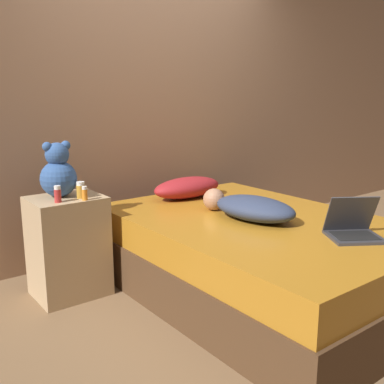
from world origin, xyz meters
The scene contains 11 objects.
ground_plane centered at (0.00, 0.00, 0.00)m, with size 12.00×12.00×0.00m, color brown.
wall_back centered at (0.00, 1.30, 1.30)m, with size 8.00×0.06×2.60m.
bed centered at (0.00, 0.00, 0.26)m, with size 1.41×2.05×0.52m.
nightstand centered at (-0.99, 0.76, 0.33)m, with size 0.46×0.38×0.67m.
pillow centered at (0.00, 0.77, 0.60)m, with size 0.59×0.27×0.16m.
person_lying centered at (-0.04, 0.04, 0.60)m, with size 0.41×0.74×0.15m.
laptop centered at (0.15, -0.60, 0.58)m, with size 0.37×0.36×0.24m.
teddy_bear centered at (-1.01, 0.80, 0.82)m, with size 0.23×0.23×0.36m.
bottle_orange centered at (-0.93, 0.60, 0.71)m, with size 0.03×0.03×0.09m.
bottle_red centered at (-1.08, 0.65, 0.72)m, with size 0.04×0.04×0.10m.
bottle_amber centered at (-0.92, 0.67, 0.72)m, with size 0.05×0.05×0.11m.
Camera 1 is at (-2.06, -1.97, 1.32)m, focal length 42.00 mm.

